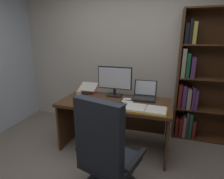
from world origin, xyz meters
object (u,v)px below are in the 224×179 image
laptop (144,95)px  reading_stand_with_book (88,88)px  monitor (115,81)px  open_binder (146,109)px  desk (116,112)px  notepad (128,101)px  bookshelf (201,83)px  coffee_mug (79,94)px  computer_mouse (87,100)px  keyboard (107,103)px  pen (129,100)px  office_chair (106,159)px

laptop → reading_stand_with_book: laptop is taller
monitor → open_binder: monitor is taller
desk → notepad: (0.17, -0.02, 0.21)m
bookshelf → notepad: size_ratio=9.52×
monitor → coffee_mug: bearing=-155.6°
notepad → computer_mouse: bearing=-160.5°
monitor → laptop: monitor is taller
keyboard → pen: 0.33m
notepad → reading_stand_with_book: bearing=160.5°
bookshelf → keyboard: size_ratio=4.76×
keyboard → open_binder: 0.53m
bookshelf → reading_stand_with_book: size_ratio=6.52×
computer_mouse → coffee_mug: 0.25m
laptop → reading_stand_with_book: size_ratio=1.08×
bookshelf → computer_mouse: (-1.56, -0.81, -0.16)m
keyboard → open_binder: same height
pen → laptop: bearing=45.3°
laptop → computer_mouse: size_ratio=3.19×
keyboard → notepad: size_ratio=2.00×
monitor → notepad: 0.38m
laptop → reading_stand_with_book: bearing=175.9°
office_chair → keyboard: office_chair is taller
bookshelf → open_binder: bearing=-130.4°
computer_mouse → bookshelf: bearing=27.5°
bookshelf → office_chair: bookshelf is taller
bookshelf → computer_mouse: bearing=-152.5°
reading_stand_with_book → pen: reading_stand_with_book is taller
open_binder → notepad: (-0.28, 0.24, -0.01)m
bookshelf → office_chair: bearing=-122.9°
office_chair → open_binder: (0.29, 0.71, 0.28)m
laptop → open_binder: laptop is taller
desk → monitor: monitor is taller
office_chair → open_binder: office_chair is taller
desk → coffee_mug: size_ratio=16.00×
bookshelf → pen: 1.18m
monitor → coffee_mug: 0.57m
office_chair → notepad: office_chair is taller
computer_mouse → open_binder: (0.83, -0.05, -0.01)m
notepad → desk: bearing=174.1°
laptop → computer_mouse: bearing=-153.1°
keyboard → computer_mouse: (-0.30, 0.00, 0.01)m
notepad → pen: size_ratio=1.50×
open_binder → pen: bearing=140.1°
bookshelf → laptop: size_ratio=6.03×
monitor → keyboard: monitor is taller
desk → reading_stand_with_book: (-0.55, 0.24, 0.27)m
desk → bookshelf: 1.38m
desk → laptop: laptop is taller
coffee_mug → monitor: bearing=24.4°
keyboard → reading_stand_with_book: (-0.48, 0.45, 0.06)m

